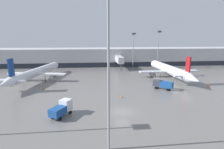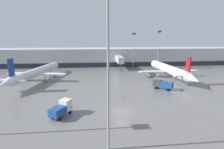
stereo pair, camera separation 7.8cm
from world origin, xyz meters
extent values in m
plane|color=slate|center=(0.00, 0.00, 0.00)|extent=(320.00, 320.00, 0.00)
cube|color=#B2B2B7|center=(0.00, 62.00, 4.50)|extent=(160.00, 16.00, 9.00)
cube|color=#1E232D|center=(0.00, 53.95, 1.20)|extent=(156.80, 0.10, 2.40)
cube|color=#BCBCC1|center=(6.20, 48.16, 4.60)|extent=(2.60, 11.69, 2.80)
cylinder|color=#3F4247|center=(6.20, 42.91, 1.60)|extent=(0.44, 0.44, 3.20)
cylinder|color=silver|center=(22.62, 30.93, 2.73)|extent=(4.04, 29.16, 3.30)
cone|color=silver|center=(22.20, 47.28, 2.73)|extent=(3.22, 3.71, 3.13)
cone|color=silver|center=(23.06, 13.92, 2.73)|extent=(3.09, 5.02, 2.97)
cube|color=silver|center=(22.64, 30.20, 2.07)|extent=(22.84, 3.08, 0.44)
cube|color=silver|center=(22.97, 17.55, 3.05)|extent=(8.69, 1.62, 0.35)
cube|color=maroon|center=(22.97, 17.55, 6.32)|extent=(0.42, 2.25, 5.21)
cylinder|color=slate|center=(16.26, 30.04, 1.07)|extent=(1.88, 2.79, 1.81)
cylinder|color=slate|center=(29.02, 30.37, 1.07)|extent=(1.88, 2.79, 1.81)
cylinder|color=#2D2D33|center=(22.38, 40.38, 0.62)|extent=(0.20, 0.20, 1.24)
cylinder|color=#2D2D33|center=(19.02, 29.38, 0.62)|extent=(0.20, 0.20, 1.24)
cylinder|color=#2D2D33|center=(26.30, 29.57, 0.62)|extent=(0.20, 0.20, 1.24)
cylinder|color=silver|center=(-24.91, 28.62, 3.13)|extent=(8.23, 29.03, 2.77)
cone|color=silver|center=(-21.87, 44.37, 3.13)|extent=(3.17, 3.50, 2.63)
cone|color=silver|center=(-28.07, 12.33, 3.13)|extent=(3.24, 4.56, 2.50)
cube|color=silver|center=(-25.05, 27.91, 2.58)|extent=(20.09, 6.08, 0.44)
cube|color=silver|center=(-27.45, 15.51, 3.41)|extent=(7.71, 2.72, 0.35)
cube|color=navy|center=(-27.45, 15.51, 6.59)|extent=(0.75, 2.12, 5.25)
cylinder|color=slate|center=(-30.55, 28.97, 1.74)|extent=(1.98, 2.80, 1.53)
cylinder|color=slate|center=(-19.55, 26.85, 1.74)|extent=(1.98, 2.80, 1.53)
cylinder|color=#2D2D33|center=(-23.12, 37.89, 0.94)|extent=(0.20, 0.20, 1.88)
cylinder|color=#2D2D33|center=(-28.33, 27.81, 0.94)|extent=(0.20, 0.20, 1.88)
cylinder|color=#2D2D33|center=(-22.05, 26.59, 0.94)|extent=(0.20, 0.20, 1.88)
cube|color=#19478C|center=(-12.29, -1.80, 1.39)|extent=(3.16, 3.56, 1.39)
cube|color=silver|center=(-11.14, 0.30, 1.79)|extent=(2.52, 2.50, 2.18)
cylinder|color=black|center=(-11.88, 0.79, 0.35)|extent=(0.56, 0.73, 0.70)
cylinder|color=black|center=(-10.32, -0.06, 0.35)|extent=(0.56, 0.73, 0.70)
cylinder|color=black|center=(-13.33, -1.84, 0.35)|extent=(0.56, 0.73, 0.70)
cylinder|color=black|center=(-11.77, -2.69, 0.35)|extent=(0.56, 0.73, 0.70)
cube|color=#19478C|center=(14.85, 13.65, 1.51)|extent=(3.93, 3.75, 1.61)
cube|color=#333842|center=(12.72, 15.39, 1.59)|extent=(2.85, 2.83, 1.77)
cylinder|color=black|center=(12.07, 14.73, 0.35)|extent=(0.70, 0.64, 0.70)
cylinder|color=black|center=(13.24, 16.16, 0.35)|extent=(0.70, 0.64, 0.70)
cylinder|color=black|center=(14.73, 12.55, 0.35)|extent=(0.70, 0.64, 0.70)
cylinder|color=black|center=(15.90, 13.98, 0.35)|extent=(0.70, 0.64, 0.70)
cone|color=orange|center=(1.06, 8.35, 0.39)|extent=(0.42, 0.42, 0.78)
cone|color=orange|center=(-20.37, 17.87, 0.31)|extent=(0.39, 0.39, 0.61)
cone|color=orange|center=(28.99, 15.80, 0.39)|extent=(0.48, 0.48, 0.77)
cylinder|color=gray|center=(13.18, 50.51, 7.99)|extent=(0.30, 0.30, 15.98)
cube|color=#4C4C51|center=(13.18, 50.51, 16.38)|extent=(1.80, 1.80, 0.80)
cylinder|color=gray|center=(24.74, 48.54, 8.47)|extent=(0.30, 0.30, 16.94)
cube|color=#4C4C51|center=(24.74, 48.54, 17.34)|extent=(1.80, 1.80, 0.80)
cylinder|color=gray|center=(-3.75, -11.79, 10.71)|extent=(0.30, 0.30, 21.43)
camera|label=1|loc=(-5.39, -32.42, 14.61)|focal=28.00mm
camera|label=2|loc=(-5.32, -32.43, 14.61)|focal=28.00mm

